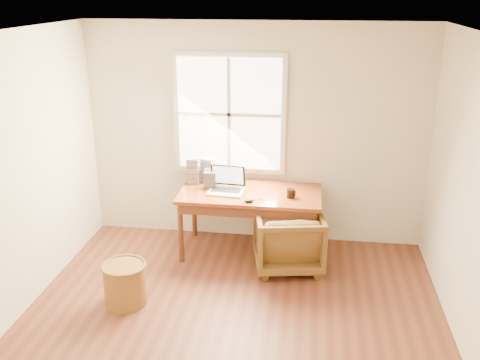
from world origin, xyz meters
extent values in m
cube|color=brown|center=(0.00, 0.00, -0.01)|extent=(4.00, 4.50, 0.02)
cube|color=white|center=(0.00, 0.00, 2.61)|extent=(4.00, 4.50, 0.02)
cube|color=beige|center=(0.00, 2.26, 1.30)|extent=(4.00, 0.02, 2.60)
cube|color=silver|center=(-0.30, 2.22, 1.55)|extent=(1.32, 0.05, 1.42)
cube|color=white|center=(-0.30, 2.19, 1.55)|extent=(1.20, 0.02, 1.30)
cube|color=silver|center=(-0.30, 2.18, 1.55)|extent=(0.04, 0.02, 1.30)
cube|color=silver|center=(-0.30, 2.18, 1.55)|extent=(1.20, 0.02, 0.04)
cube|color=brown|center=(0.00, 1.80, 0.73)|extent=(1.60, 0.80, 0.04)
imported|color=brown|center=(0.46, 1.50, 0.34)|extent=(0.84, 0.86, 0.67)
cylinder|color=brown|center=(-1.08, 0.56, 0.20)|extent=(0.54, 0.54, 0.41)
ellipsoid|color=black|center=(0.02, 1.50, 0.77)|extent=(0.12, 0.10, 0.03)
cylinder|color=black|center=(0.46, 1.70, 0.80)|extent=(0.11, 0.11, 0.10)
cube|color=silver|center=(-0.54, 2.09, 0.90)|extent=(0.18, 0.17, 0.29)
cube|color=#25252A|center=(-0.48, 1.86, 0.85)|extent=(0.15, 0.14, 0.20)
cube|color=#A6A8B4|center=(-0.71, 2.00, 0.91)|extent=(0.16, 0.14, 0.31)
cube|color=#B8BCC4|center=(-0.49, 2.05, 0.85)|extent=(0.16, 0.14, 0.19)
camera|label=1|loc=(0.66, -3.81, 2.94)|focal=40.00mm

